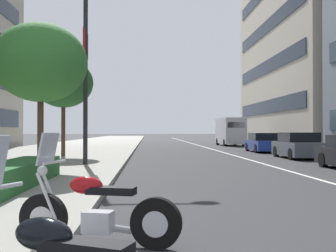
% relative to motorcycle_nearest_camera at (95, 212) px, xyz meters
% --- Properties ---
extents(sidewalk_right_plaza, '(160.00, 10.15, 0.15)m').
position_rel_motorcycle_nearest_camera_xyz_m(sidewalk_right_plaza, '(27.59, 5.37, -0.37)').
color(sidewalk_right_plaza, gray).
rests_on(sidewalk_right_plaza, ground).
extents(lane_centre_stripe, '(110.00, 0.16, 0.01)m').
position_rel_motorcycle_nearest_camera_xyz_m(lane_centre_stripe, '(32.59, -6.01, -0.44)').
color(lane_centre_stripe, silver).
rests_on(lane_centre_stripe, ground).
extents(motorcycle_nearest_camera, '(0.78, 2.19, 1.49)m').
position_rel_motorcycle_nearest_camera_xyz_m(motorcycle_nearest_camera, '(0.00, 0.00, 0.00)').
color(motorcycle_nearest_camera, black).
rests_on(motorcycle_nearest_camera, ground).
extents(car_lead_in_lane, '(4.23, 1.96, 1.43)m').
position_rel_motorcycle_nearest_camera_xyz_m(car_lead_in_lane, '(16.63, -9.02, 0.22)').
color(car_lead_in_lane, '#4C515B').
rests_on(car_lead_in_lane, ground).
extents(car_far_down_avenue, '(4.40, 1.99, 1.37)m').
position_rel_motorcycle_nearest_camera_xyz_m(car_far_down_avenue, '(23.34, -9.01, 0.20)').
color(car_far_down_avenue, navy).
rests_on(car_far_down_avenue, ground).
extents(delivery_van_ahead, '(5.48, 2.25, 2.83)m').
position_rel_motorcycle_nearest_camera_xyz_m(delivery_van_ahead, '(36.06, -9.21, 1.06)').
color(delivery_van_ahead, silver).
rests_on(delivery_van_ahead, ground).
extents(street_lamp_with_banners, '(1.26, 2.48, 7.76)m').
position_rel_motorcycle_nearest_camera_xyz_m(street_lamp_with_banners, '(11.31, 1.50, 4.45)').
color(street_lamp_with_banners, '#232326').
rests_on(street_lamp_with_banners, sidewalk_right_plaza).
extents(clipped_hedge_bed, '(6.31, 1.10, 0.58)m').
position_rel_motorcycle_nearest_camera_xyz_m(clipped_hedge_bed, '(4.28, 2.61, -0.01)').
color(clipped_hedge_bed, '#28602D').
rests_on(clipped_hedge_bed, sidewalk_right_plaza).
extents(street_tree_mid_sidewalk, '(3.33, 3.33, 5.23)m').
position_rel_motorcycle_nearest_camera_xyz_m(street_tree_mid_sidewalk, '(9.30, 3.15, 3.51)').
color(street_tree_mid_sidewalk, '#473323').
rests_on(street_tree_mid_sidewalk, sidewalk_right_plaza).
extents(street_tree_by_lamp_post, '(3.22, 3.22, 5.37)m').
position_rel_motorcycle_nearest_camera_xyz_m(street_tree_by_lamp_post, '(16.95, 3.92, 3.69)').
color(street_tree_by_lamp_post, '#473323').
rests_on(street_tree_by_lamp_post, sidewalk_right_plaza).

